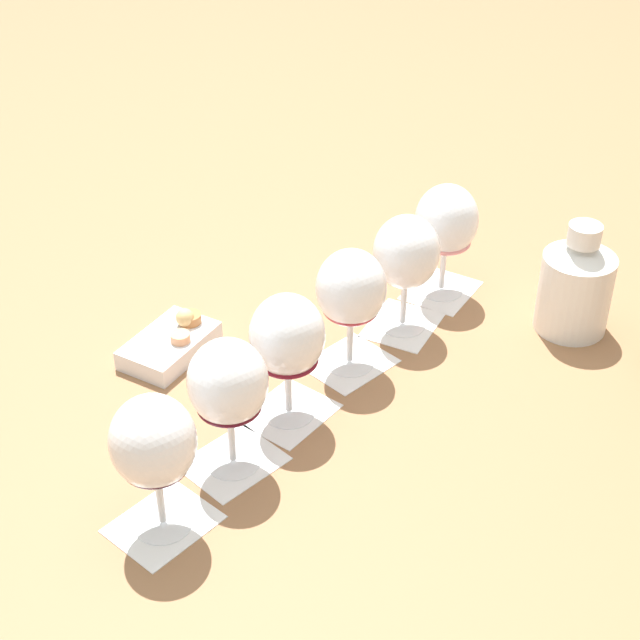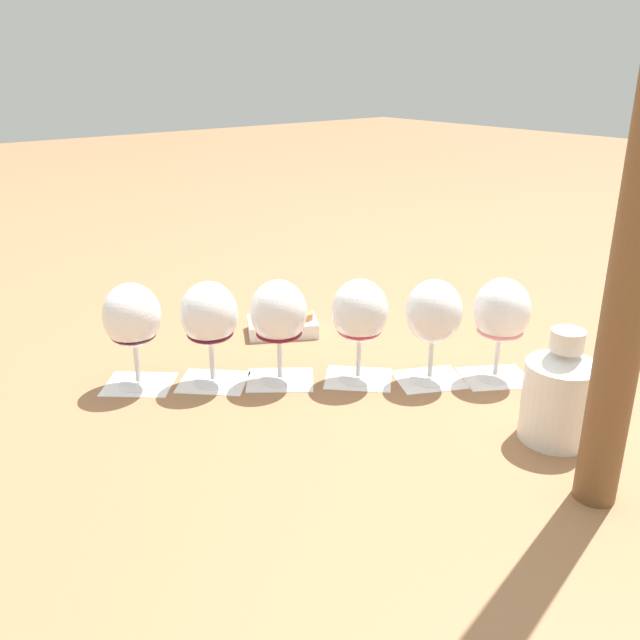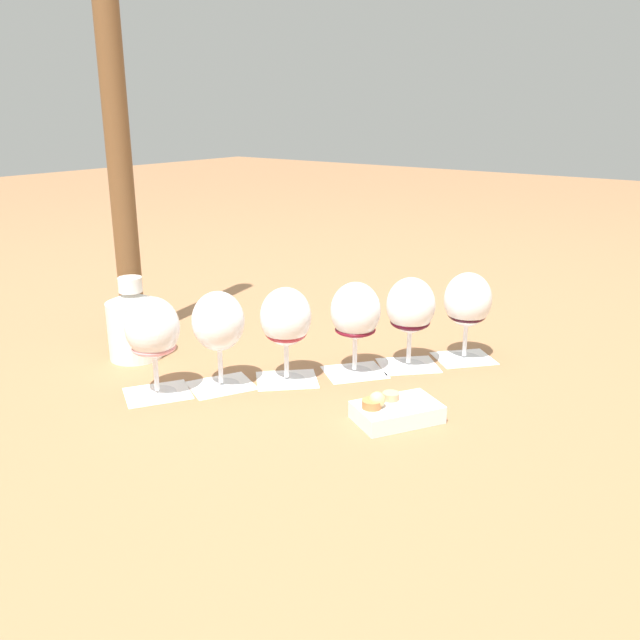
{
  "view_description": "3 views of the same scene",
  "coord_description": "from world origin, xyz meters",
  "px_view_note": "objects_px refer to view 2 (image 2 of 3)",
  "views": [
    {
      "loc": [
        1.02,
        0.0,
        0.81
      ],
      "look_at": [
        -0.0,
        -0.0,
        0.11
      ],
      "focal_mm": 55.0,
      "sensor_mm": 36.0,
      "label": 1
    },
    {
      "loc": [
        0.65,
        0.81,
        0.51
      ],
      "look_at": [
        -0.0,
        -0.0,
        0.11
      ],
      "focal_mm": 38.0,
      "sensor_mm": 36.0,
      "label": 2
    },
    {
      "loc": [
        -0.95,
        -0.71,
        0.49
      ],
      "look_at": [
        -0.0,
        -0.0,
        0.11
      ],
      "focal_mm": 38.0,
      "sensor_mm": 36.0,
      "label": 3
    }
  ],
  "objects_px": {
    "wine_glass_4": "(209,318)",
    "wine_glass_3": "(279,316)",
    "ceramic_vase": "(560,393)",
    "wine_glass_5": "(132,320)",
    "wine_glass_2": "(360,315)",
    "wine_glass_0": "(501,314)",
    "wine_glass_1": "(434,316)",
    "snack_dish": "(284,325)"
  },
  "relations": [
    {
      "from": "wine_glass_0",
      "to": "wine_glass_3",
      "type": "relative_size",
      "value": 1.0
    },
    {
      "from": "wine_glass_1",
      "to": "wine_glass_2",
      "type": "relative_size",
      "value": 1.0
    },
    {
      "from": "wine_glass_4",
      "to": "wine_glass_5",
      "type": "height_order",
      "value": "same"
    },
    {
      "from": "wine_glass_5",
      "to": "ceramic_vase",
      "type": "bearing_deg",
      "value": 126.18
    },
    {
      "from": "wine_glass_1",
      "to": "snack_dish",
      "type": "height_order",
      "value": "wine_glass_1"
    },
    {
      "from": "wine_glass_2",
      "to": "wine_glass_3",
      "type": "relative_size",
      "value": 1.0
    },
    {
      "from": "wine_glass_3",
      "to": "ceramic_vase",
      "type": "height_order",
      "value": "wine_glass_3"
    },
    {
      "from": "wine_glass_4",
      "to": "ceramic_vase",
      "type": "xyz_separation_m",
      "value": [
        -0.29,
        0.47,
        -0.04
      ]
    },
    {
      "from": "wine_glass_1",
      "to": "wine_glass_3",
      "type": "relative_size",
      "value": 1.0
    },
    {
      "from": "wine_glass_3",
      "to": "wine_glass_2",
      "type": "bearing_deg",
      "value": 143.11
    },
    {
      "from": "wine_glass_2",
      "to": "wine_glass_3",
      "type": "bearing_deg",
      "value": -36.89
    },
    {
      "from": "wine_glass_1",
      "to": "wine_glass_5",
      "type": "xyz_separation_m",
      "value": [
        0.39,
        -0.29,
        0.0
      ]
    },
    {
      "from": "wine_glass_4",
      "to": "ceramic_vase",
      "type": "distance_m",
      "value": 0.55
    },
    {
      "from": "wine_glass_0",
      "to": "wine_glass_5",
      "type": "relative_size",
      "value": 1.0
    },
    {
      "from": "wine_glass_0",
      "to": "wine_glass_1",
      "type": "height_order",
      "value": "same"
    },
    {
      "from": "wine_glass_4",
      "to": "wine_glass_1",
      "type": "bearing_deg",
      "value": 142.56
    },
    {
      "from": "wine_glass_3",
      "to": "wine_glass_5",
      "type": "height_order",
      "value": "same"
    },
    {
      "from": "wine_glass_1",
      "to": "ceramic_vase",
      "type": "distance_m",
      "value": 0.25
    },
    {
      "from": "wine_glass_2",
      "to": "ceramic_vase",
      "type": "height_order",
      "value": "wine_glass_2"
    },
    {
      "from": "wine_glass_2",
      "to": "wine_glass_5",
      "type": "distance_m",
      "value": 0.37
    },
    {
      "from": "ceramic_vase",
      "to": "wine_glass_5",
      "type": "bearing_deg",
      "value": -53.82
    },
    {
      "from": "wine_glass_5",
      "to": "ceramic_vase",
      "type": "height_order",
      "value": "wine_glass_5"
    },
    {
      "from": "wine_glass_1",
      "to": "wine_glass_2",
      "type": "xyz_separation_m",
      "value": [
        0.09,
        -0.08,
        0.0
      ]
    },
    {
      "from": "wine_glass_3",
      "to": "wine_glass_0",
      "type": "bearing_deg",
      "value": 142.57
    },
    {
      "from": "wine_glass_4",
      "to": "wine_glass_3",
      "type": "bearing_deg",
      "value": 145.09
    },
    {
      "from": "snack_dish",
      "to": "wine_glass_3",
      "type": "bearing_deg",
      "value": 51.93
    },
    {
      "from": "wine_glass_2",
      "to": "ceramic_vase",
      "type": "xyz_separation_m",
      "value": [
        -0.09,
        0.32,
        -0.04
      ]
    },
    {
      "from": "ceramic_vase",
      "to": "wine_glass_1",
      "type": "bearing_deg",
      "value": -90.29
    },
    {
      "from": "wine_glass_2",
      "to": "wine_glass_4",
      "type": "xyz_separation_m",
      "value": [
        0.2,
        -0.14,
        0.0
      ]
    },
    {
      "from": "wine_glass_3",
      "to": "ceramic_vase",
      "type": "bearing_deg",
      "value": 116.29
    },
    {
      "from": "wine_glass_0",
      "to": "wine_glass_4",
      "type": "height_order",
      "value": "same"
    },
    {
      "from": "wine_glass_3",
      "to": "ceramic_vase",
      "type": "distance_m",
      "value": 0.45
    },
    {
      "from": "ceramic_vase",
      "to": "snack_dish",
      "type": "bearing_deg",
      "value": -83.29
    },
    {
      "from": "wine_glass_5",
      "to": "ceramic_vase",
      "type": "xyz_separation_m",
      "value": [
        -0.39,
        0.54,
        -0.04
      ]
    },
    {
      "from": "wine_glass_0",
      "to": "wine_glass_3",
      "type": "bearing_deg",
      "value": -37.43
    },
    {
      "from": "wine_glass_0",
      "to": "ceramic_vase",
      "type": "height_order",
      "value": "wine_glass_0"
    },
    {
      "from": "wine_glass_1",
      "to": "snack_dish",
      "type": "bearing_deg",
      "value": -78.21
    },
    {
      "from": "wine_glass_2",
      "to": "wine_glass_4",
      "type": "bearing_deg",
      "value": -35.98
    },
    {
      "from": "wine_glass_5",
      "to": "snack_dish",
      "type": "relative_size",
      "value": 1.1
    },
    {
      "from": "wine_glass_0",
      "to": "wine_glass_3",
      "type": "distance_m",
      "value": 0.37
    },
    {
      "from": "wine_glass_1",
      "to": "wine_glass_5",
      "type": "height_order",
      "value": "same"
    },
    {
      "from": "wine_glass_3",
      "to": "snack_dish",
      "type": "bearing_deg",
      "value": -128.07
    }
  ]
}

